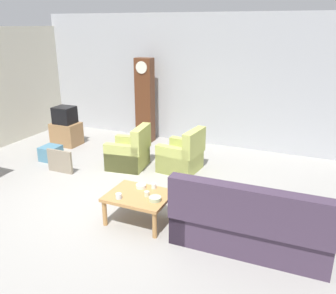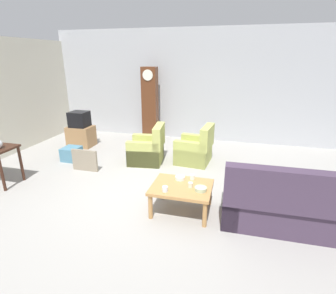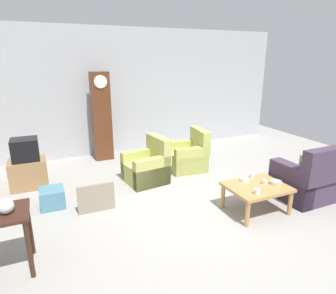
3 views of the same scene
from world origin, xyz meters
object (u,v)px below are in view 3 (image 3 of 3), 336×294
Objects in this scene: tv_stand_cabinet at (29,173)px; cup_blue_rimmed at (257,192)px; cup_white_porcelain at (252,176)px; tv_crt at (25,149)px; armchair_olive_far at (189,156)px; coffee_table_wood at (257,189)px; glass_dome_cloche at (6,206)px; bowl_white_stacked at (245,180)px; bowl_shallow_green at (276,183)px; framed_picture_leaning at (96,198)px; grandfather_clock at (102,117)px; cup_cream_tall at (265,182)px; armchair_olive_near at (147,167)px; couch_floral at (330,175)px; storage_box_blue at (52,198)px.

tv_stand_cabinet is 4.28m from cup_blue_rimmed.
tv_stand_cabinet is 4.23m from cup_white_porcelain.
tv_crt is at bearing 0.00° from tv_stand_cabinet.
coffee_table_wood is at bearing -86.66° from armchair_olive_far.
tv_stand_cabinet is at bearing 87.33° from glass_dome_cloche.
bowl_shallow_green is (0.39, -0.30, -0.00)m from bowl_white_stacked.
framed_picture_leaning reaches higher than coffee_table_wood.
grandfather_clock reaches higher than tv_crt.
glass_dome_cloche is 2.18× the size of cup_cream_tall.
cup_blue_rimmed reaches higher than bowl_shallow_green.
armchair_olive_far is 5.77× the size of bowl_white_stacked.
armchair_olive_near reaches higher than bowl_white_stacked.
armchair_olive_near is 10.76× the size of cup_white_porcelain.
grandfather_clock is 24.37× the size of cup_blue_rimmed.
framed_picture_leaning is at bearing -104.35° from grandfather_clock.
cup_cream_tall reaches higher than framed_picture_leaning.
bowl_white_stacked is at bearing -34.61° from tv_stand_cabinet.
couch_floral is 1.62m from cup_white_porcelain.
armchair_olive_far is 2.41m from cup_blue_rimmed.
glass_dome_cloche reaches higher than framed_picture_leaning.
framed_picture_leaning is at bearing 157.67° from cup_cream_tall.
framed_picture_leaning is 2.78m from cup_cream_tall.
cup_cream_tall reaches higher than storage_box_blue.
cup_blue_rimmed is 0.55m from bowl_shallow_green.
bowl_white_stacked is (-1.79, 0.23, 0.13)m from couch_floral.
grandfather_clock is at bearing 118.96° from bowl_shallow_green.
framed_picture_leaning is at bearing -145.07° from armchair_olive_near.
couch_floral is 4.40× the size of tv_crt.
armchair_olive_far is 10.76× the size of cup_white_porcelain.
coffee_table_wood is 4.29m from tv_stand_cabinet.
tv_crt reaches higher than cup_blue_rimmed.
storage_box_blue is 5.10× the size of cup_cream_tall.
cup_blue_rimmed is 1.08× the size of cup_cream_tall.
coffee_table_wood is at bearing 165.85° from bowl_shallow_green.
storage_box_blue is at bearing -70.21° from tv_stand_cabinet.
cup_blue_rimmed is at bearing -30.27° from framed_picture_leaning.
tv_crt is 1.90m from framed_picture_leaning.
armchair_olive_near is 2.50m from bowl_shallow_green.
couch_floral reaches higher than storage_box_blue.
armchair_olive_near is at bearing 34.93° from framed_picture_leaning.
grandfather_clock is at bearing 32.94° from tv_crt.
cup_white_porcelain is at bearing -49.85° from armchair_olive_near.
framed_picture_leaning is at bearing 156.63° from coffee_table_wood.
armchair_olive_far is at bearing 31.89° from glass_dome_cloche.
tv_crt reaches higher than coffee_table_wood.
tv_stand_cabinet is 1.13× the size of framed_picture_leaning.
glass_dome_cloche is at bearing -116.57° from grandfather_clock.
armchair_olive_near is 1.35× the size of tv_stand_cabinet.
couch_floral reaches higher than cup_cream_tall.
cup_white_porcelain is (0.12, 0.28, 0.11)m from coffee_table_wood.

